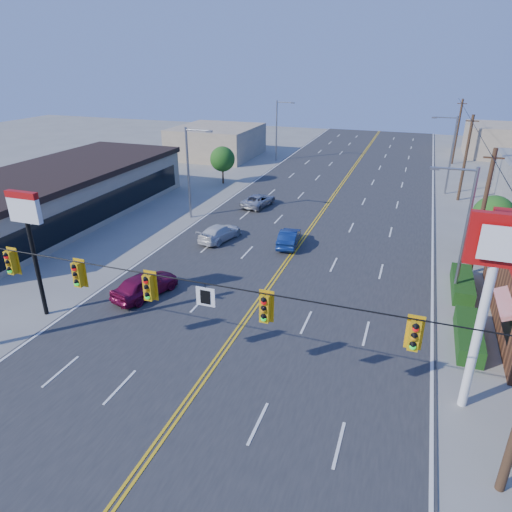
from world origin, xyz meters
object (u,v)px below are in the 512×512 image
(kfc_pylon, at_px, (491,277))
(car_silver, at_px, (258,201))
(pizza_hut_sign, at_px, (29,229))
(car_blue, at_px, (289,238))
(car_white, at_px, (220,233))
(car_magenta, at_px, (145,285))
(signal_span, at_px, (175,304))

(kfc_pylon, relative_size, car_silver, 1.96)
(kfc_pylon, height_order, pizza_hut_sign, kfc_pylon)
(car_blue, xyz_separation_m, car_white, (-5.49, -0.70, -0.03))
(pizza_hut_sign, height_order, car_blue, pizza_hut_sign)
(pizza_hut_sign, distance_m, car_blue, 18.26)
(kfc_pylon, xyz_separation_m, car_silver, (-17.24, 23.01, -5.44))
(kfc_pylon, relative_size, car_blue, 2.19)
(kfc_pylon, relative_size, car_white, 2.01)
(car_magenta, bearing_deg, kfc_pylon, -175.18)
(signal_span, xyz_separation_m, car_blue, (-0.58, 18.37, -4.25))
(kfc_pylon, bearing_deg, signal_span, -160.22)
(pizza_hut_sign, xyz_separation_m, car_magenta, (4.25, 3.70, -4.44))
(car_magenta, height_order, car_blue, car_magenta)
(signal_span, relative_size, car_silver, 5.61)
(car_blue, height_order, car_silver, car_blue)
(pizza_hut_sign, relative_size, car_white, 1.62)
(car_magenta, bearing_deg, pizza_hut_sign, 57.65)
(signal_span, height_order, pizza_hut_sign, signal_span)
(kfc_pylon, xyz_separation_m, car_blue, (-11.70, 14.37, -5.40))
(pizza_hut_sign, bearing_deg, kfc_pylon, 0.00)
(kfc_pylon, bearing_deg, car_white, 141.51)
(car_blue, height_order, car_white, car_blue)
(signal_span, distance_m, car_white, 19.17)
(kfc_pylon, bearing_deg, car_silver, 126.83)
(car_blue, bearing_deg, car_magenta, 54.22)
(kfc_pylon, distance_m, car_white, 22.63)
(pizza_hut_sign, xyz_separation_m, car_silver, (4.76, 23.01, -4.58))
(signal_span, distance_m, car_silver, 28.03)
(car_blue, relative_size, car_white, 0.92)
(car_magenta, xyz_separation_m, car_blue, (6.05, 10.67, -0.10))
(signal_span, xyz_separation_m, pizza_hut_sign, (-10.88, 4.00, 0.30))
(signal_span, bearing_deg, kfc_pylon, 19.78)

